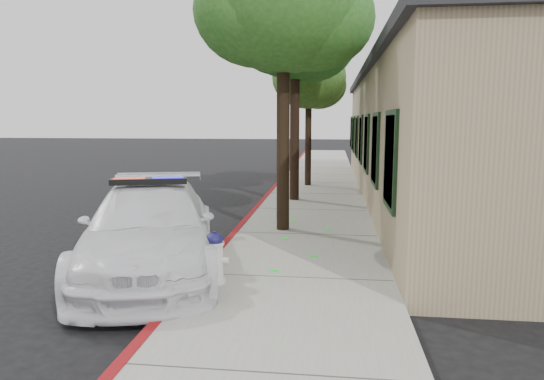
% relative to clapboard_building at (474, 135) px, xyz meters
% --- Properties ---
extents(ground, '(120.00, 120.00, 0.00)m').
position_rel_clapboard_building_xyz_m(ground, '(-6.69, -9.00, -2.13)').
color(ground, black).
rests_on(ground, ground).
extents(sidewalk, '(3.20, 60.00, 0.15)m').
position_rel_clapboard_building_xyz_m(sidewalk, '(-5.09, -6.00, -2.05)').
color(sidewalk, gray).
rests_on(sidewalk, ground).
extents(red_curb, '(0.14, 60.00, 0.16)m').
position_rel_clapboard_building_xyz_m(red_curb, '(-6.63, -6.00, -2.05)').
color(red_curb, maroon).
rests_on(red_curb, ground).
extents(clapboard_building, '(7.30, 20.89, 4.24)m').
position_rel_clapboard_building_xyz_m(clapboard_building, '(0.00, 0.00, 0.00)').
color(clapboard_building, '#9E8568').
rests_on(clapboard_building, ground).
extents(police_car, '(3.53, 5.66, 1.65)m').
position_rel_clapboard_building_xyz_m(police_car, '(-7.59, -8.53, -1.36)').
color(police_car, white).
rests_on(police_car, ground).
extents(fire_hydrant, '(0.45, 0.39, 0.80)m').
position_rel_clapboard_building_xyz_m(fire_hydrant, '(-6.26, -9.41, -1.58)').
color(fire_hydrant, silver).
rests_on(fire_hydrant, sidewalk).
extents(street_tree_near, '(3.88, 3.54, 6.48)m').
position_rel_clapboard_building_xyz_m(street_tree_near, '(-5.59, -5.58, 2.86)').
color(street_tree_near, black).
rests_on(street_tree_near, sidewalk).
extents(street_tree_mid, '(3.61, 3.48, 6.61)m').
position_rel_clapboard_building_xyz_m(street_tree_mid, '(-5.65, -1.29, 3.01)').
color(street_tree_mid, black).
rests_on(street_tree_mid, sidewalk).
extents(street_tree_far, '(2.78, 2.87, 5.21)m').
position_rel_clapboard_building_xyz_m(street_tree_far, '(-5.37, 2.16, 1.94)').
color(street_tree_far, black).
rests_on(street_tree_far, sidewalk).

